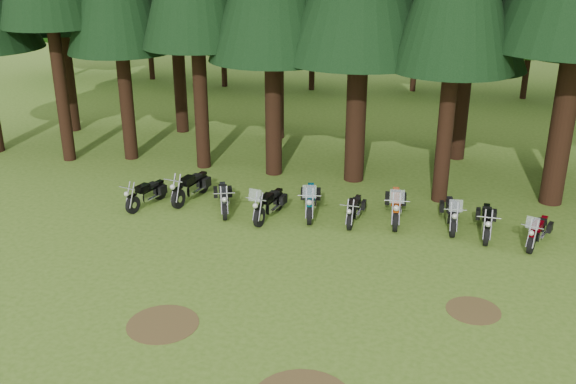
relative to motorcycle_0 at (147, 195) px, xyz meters
name	(u,v)px	position (x,y,z in m)	size (l,w,h in m)	color
ground	(299,298)	(6.71, -4.94, -0.44)	(120.00, 120.00, 0.00)	#40641A
decid_2	(225,8)	(-3.73, 19.84, 4.52)	(6.72, 6.53, 8.40)	black
decid_3	(316,18)	(1.99, 20.19, 4.07)	(6.12, 5.95, 7.65)	black
decid_4	(422,21)	(8.29, 21.38, 3.93)	(5.93, 5.76, 7.41)	black
dirt_patch_0	(163,324)	(3.71, -6.94, -0.43)	(1.80, 1.80, 0.01)	#4C3D1E
dirt_patch_1	(473,310)	(11.21, -4.44, -0.43)	(1.40, 1.40, 0.01)	#4C3D1E
motorcycle_0	(147,195)	(0.00, 0.00, 0.00)	(0.66, 2.07, 0.86)	black
motorcycle_1	(191,188)	(1.32, 0.91, 0.05)	(0.58, 2.34, 0.96)	black
motorcycle_2	(224,199)	(2.81, 0.24, 0.02)	(0.94, 2.10, 0.90)	black
motorcycle_3	(269,205)	(4.52, 0.02, 0.04)	(0.64, 2.27, 1.43)	black
motorcycle_4	(310,201)	(5.83, 0.63, 0.07)	(0.72, 2.41, 1.51)	black
motorcycle_5	(354,210)	(7.39, 0.41, -0.03)	(0.30, 1.96, 0.80)	black
motorcycle_6	(396,206)	(8.73, 0.82, 0.08)	(0.56, 2.49, 1.56)	black
motorcycle_7	(451,214)	(10.56, 0.72, 0.03)	(0.50, 2.22, 1.39)	black
motorcycle_8	(486,222)	(11.67, 0.36, 0.02)	(0.32, 2.18, 0.89)	black
motorcycle_9	(538,232)	(13.19, 0.00, -0.01)	(0.93, 2.00, 1.29)	black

